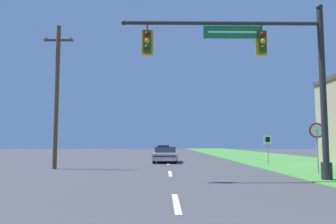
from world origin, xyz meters
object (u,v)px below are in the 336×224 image
stop_sign (317,136)px  route_sign_post (268,143)px  far_car (163,149)px  signal_mast (272,72)px  utility_pole_near (57,93)px  car_ahead (166,155)px

stop_sign → route_sign_post: bearing=93.4°
far_car → stop_sign: size_ratio=1.83×
signal_mast → far_car: signal_mast is taller
far_car → utility_pole_near: bearing=-103.6°
signal_mast → far_car: size_ratio=1.92×
signal_mast → car_ahead: signal_mast is taller
car_ahead → stop_sign: size_ratio=1.80×
signal_mast → far_car: bearing=98.0°
stop_sign → utility_pole_near: 14.83m
far_car → route_sign_post: (7.27, -23.95, 0.92)m
utility_pole_near → stop_sign: bearing=-14.3°
car_ahead → stop_sign: stop_sign is taller
signal_mast → route_sign_post: (2.64, 9.15, -3.03)m
stop_sign → route_sign_post: stop_sign is taller
car_ahead → signal_mast: bearing=-70.7°
signal_mast → utility_pole_near: bearing=150.7°
stop_sign → utility_pole_near: bearing=165.7°
signal_mast → stop_sign: 4.83m
far_car → stop_sign: (7.66, -30.46, 1.26)m
car_ahead → far_car: same height
utility_pole_near → far_car: bearing=76.4°
car_ahead → far_car: (-0.20, 20.42, 0.00)m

